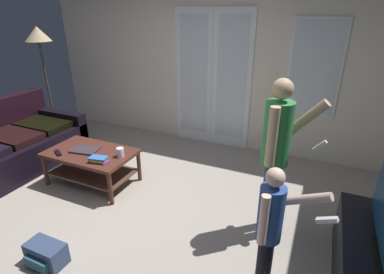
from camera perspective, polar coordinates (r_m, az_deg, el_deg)
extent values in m
cube|color=#9D9288|center=(3.42, -13.40, -14.81)|extent=(5.50, 4.63, 0.02)
cube|color=silver|center=(4.76, 2.11, 13.97)|extent=(5.50, 0.06, 2.59)
cube|color=white|center=(4.82, 0.37, 10.99)|extent=(0.62, 0.02, 2.14)
cube|color=silver|center=(4.80, 0.30, 11.54)|extent=(0.46, 0.01, 1.84)
cube|color=white|center=(4.61, 7.57, 10.22)|extent=(0.62, 0.02, 2.14)
cube|color=silver|center=(4.59, 7.55, 10.80)|extent=(0.46, 0.01, 1.84)
cube|color=white|center=(4.37, 22.49, 12.05)|extent=(0.68, 0.02, 1.29)
cube|color=silver|center=(4.36, 22.48, 12.02)|extent=(0.62, 0.01, 1.23)
cube|color=black|center=(4.84, -30.88, -2.76)|extent=(0.99, 1.83, 0.43)
cube|color=black|center=(5.27, -23.94, 1.55)|extent=(0.99, 0.16, 0.59)
cube|color=black|center=(4.72, -31.29, -0.02)|extent=(0.75, 0.46, 0.09)
cube|color=black|center=(4.99, -26.74, 2.07)|extent=(0.75, 0.46, 0.09)
cube|color=#4B241C|center=(3.91, -18.95, -2.91)|extent=(1.09, 0.65, 0.04)
cube|color=#4E3528|center=(4.03, -18.45, -6.34)|extent=(1.01, 0.57, 0.02)
cylinder|color=#4B241C|center=(4.18, -26.38, -5.82)|extent=(0.05, 0.05, 0.40)
cylinder|color=#4B241C|center=(3.52, -15.42, -9.64)|extent=(0.05, 0.05, 0.40)
cylinder|color=#4B241C|center=(4.52, -20.93, -2.73)|extent=(0.05, 0.05, 0.40)
cylinder|color=#4B241C|center=(3.91, -10.14, -5.58)|extent=(0.05, 0.05, 0.40)
cube|color=black|center=(2.59, 32.61, -19.02)|extent=(0.08, 0.44, 0.04)
cylinder|color=navy|center=(2.97, 14.16, -12.12)|extent=(0.11, 0.11, 0.76)
cylinder|color=navy|center=(3.10, 15.04, -10.53)|extent=(0.11, 0.11, 0.76)
cylinder|color=#338D49|center=(2.72, 16.03, 0.54)|extent=(0.25, 0.25, 0.59)
sphere|color=tan|center=(2.60, 17.02, 8.83)|extent=(0.18, 0.18, 0.18)
cylinder|color=tan|center=(2.56, 15.15, -0.03)|extent=(0.09, 0.09, 0.53)
cylinder|color=tan|center=(2.81, 20.51, 2.82)|extent=(0.42, 0.13, 0.46)
cube|color=white|center=(2.87, 23.31, -1.59)|extent=(0.12, 0.05, 0.13)
cylinder|color=black|center=(2.48, 13.02, -23.86)|extent=(0.08, 0.08, 0.55)
cylinder|color=black|center=(2.55, 14.24, -22.16)|extent=(0.08, 0.08, 0.55)
cylinder|color=#2B4C8F|center=(2.19, 14.88, -14.07)|extent=(0.18, 0.18, 0.43)
sphere|color=beige|center=(2.03, 15.72, -7.46)|extent=(0.13, 0.13, 0.13)
cylinder|color=beige|center=(2.09, 13.59, -15.26)|extent=(0.06, 0.06, 0.38)
cylinder|color=beige|center=(2.18, 20.60, -11.15)|extent=(0.37, 0.14, 0.24)
cube|color=white|center=(2.21, 24.50, -14.31)|extent=(0.14, 0.07, 0.09)
cylinder|color=#2E3432|center=(5.80, -24.46, 0.34)|extent=(0.26, 0.26, 0.02)
cylinder|color=#4C3A37|center=(5.56, -25.85, 8.08)|extent=(0.03, 0.03, 1.65)
cone|color=tan|center=(5.43, -27.56, 17.18)|extent=(0.39, 0.39, 0.22)
cube|color=navy|center=(3.07, -26.15, -19.43)|extent=(0.35, 0.19, 0.20)
cube|color=#254B5B|center=(3.04, -27.76, -20.90)|extent=(0.24, 0.04, 0.10)
cube|color=#383039|center=(3.93, -19.89, -2.36)|extent=(0.36, 0.27, 0.02)
cylinder|color=white|center=(3.64, -13.63, -2.88)|extent=(0.09, 0.09, 0.11)
cube|color=black|center=(3.98, -24.34, -2.78)|extent=(0.17, 0.13, 0.02)
cube|color=#713992|center=(3.61, -17.32, -4.39)|extent=(0.22, 0.12, 0.02)
cube|color=gold|center=(3.60, -17.38, -4.18)|extent=(0.19, 0.16, 0.02)
cube|color=#3468B8|center=(3.59, -17.56, -3.86)|extent=(0.22, 0.16, 0.02)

